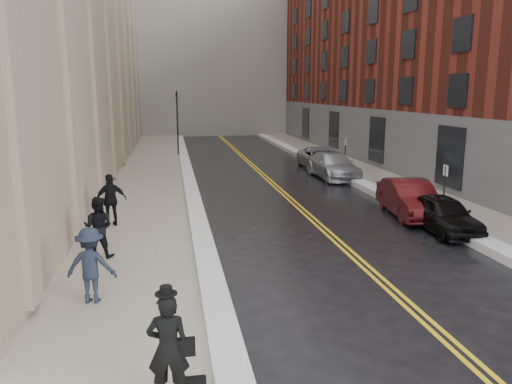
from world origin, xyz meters
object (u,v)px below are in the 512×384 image
object	(u,v)px
car_black	(443,214)
car_silver_far	(321,158)
pedestrian_main	(168,349)
pedestrian_b	(91,265)
pedestrian_c	(111,200)
car_maroon	(410,199)
car_silver_near	(333,165)
pedestrian_a	(98,227)

from	to	relation	value
car_black	car_silver_far	world-z (taller)	car_silver_far
pedestrian_main	pedestrian_b	xyz separation A→B (m)	(-1.85, 4.37, -0.02)
car_silver_far	pedestrian_c	bearing A→B (deg)	-130.48
car_maroon	pedestrian_b	bearing A→B (deg)	-141.64
car_black	pedestrian_main	bearing A→B (deg)	-135.02
car_maroon	pedestrian_main	xyz separation A→B (m)	(-9.98, -11.51, 0.33)
pedestrian_b	pedestrian_c	xyz separation A→B (m)	(-0.31, 7.16, 0.07)
car_maroon	car_silver_near	bearing A→B (deg)	98.25
pedestrian_b	car_silver_near	bearing A→B (deg)	-115.18
car_silver_far	pedestrian_c	distance (m)	18.00
pedestrian_main	pedestrian_c	world-z (taller)	pedestrian_c
car_black	car_maroon	bearing A→B (deg)	96.37
car_maroon	car_black	bearing A→B (deg)	-79.39
pedestrian_main	car_silver_near	bearing A→B (deg)	-109.15
car_silver_far	pedestrian_main	bearing A→B (deg)	-109.74
car_maroon	pedestrian_c	size ratio (longest dim) A/B	2.33
car_silver_near	car_silver_far	distance (m)	3.55
car_black	car_maroon	size ratio (longest dim) A/B	0.87
car_maroon	pedestrian_main	distance (m)	15.24
car_silver_near	car_silver_far	bearing A→B (deg)	82.84
car_black	pedestrian_a	distance (m)	12.33
pedestrian_b	pedestrian_main	bearing A→B (deg)	122.51
car_black	pedestrian_b	world-z (taller)	pedestrian_b
car_silver_near	pedestrian_b	world-z (taller)	pedestrian_b
pedestrian_c	pedestrian_a	bearing A→B (deg)	74.28
pedestrian_main	car_silver_far	bearing A→B (deg)	-106.57
car_silver_near	pedestrian_main	xyz separation A→B (m)	(-9.80, -21.16, 0.33)
car_maroon	pedestrian_a	size ratio (longest dim) A/B	2.44
car_silver_far	pedestrian_c	size ratio (longest dim) A/B	2.64
car_maroon	car_silver_far	distance (m)	13.18
car_maroon	pedestrian_a	distance (m)	12.66
car_silver_near	pedestrian_c	xyz separation A→B (m)	(-11.96, -9.62, 0.38)
pedestrian_a	pedestrian_b	size ratio (longest dim) A/B	1.02
car_silver_far	pedestrian_a	xyz separation A→B (m)	(-12.25, -16.86, 0.37)
pedestrian_main	pedestrian_c	bearing A→B (deg)	-73.69
pedestrian_b	pedestrian_c	world-z (taller)	pedestrian_c
car_black	pedestrian_b	distance (m)	12.88
car_silver_far	pedestrian_main	distance (m)	26.69
car_silver_near	pedestrian_main	bearing A→B (deg)	-116.95
car_silver_near	pedestrian_a	size ratio (longest dim) A/B	2.78
car_silver_near	pedestrian_main	size ratio (longest dim) A/B	2.79
car_black	pedestrian_b	xyz separation A→B (m)	(-11.97, -4.73, 0.40)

